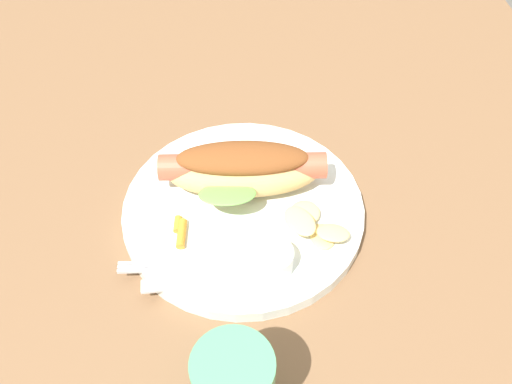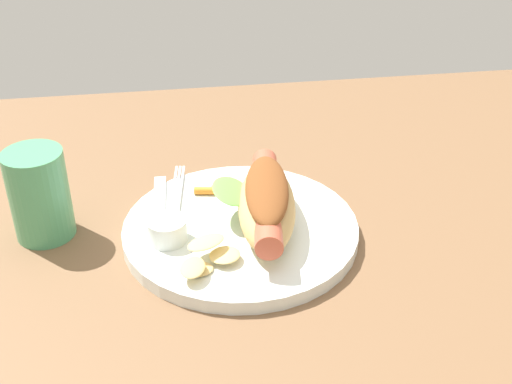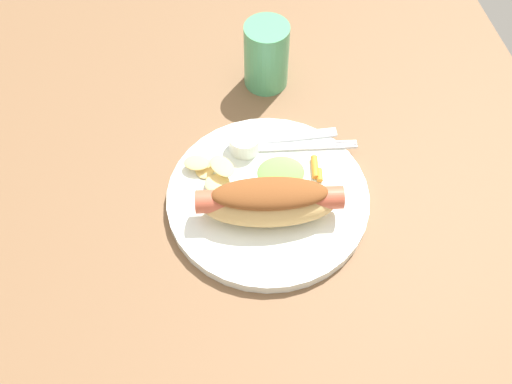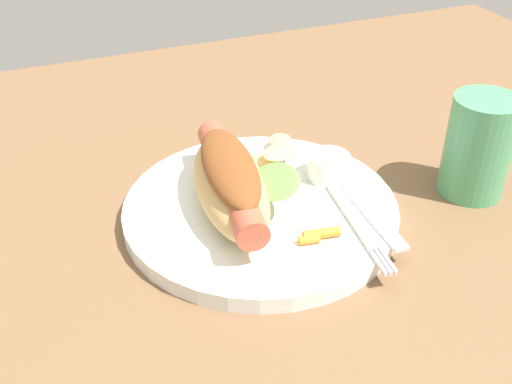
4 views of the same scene
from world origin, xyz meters
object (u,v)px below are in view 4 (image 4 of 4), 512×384
(chips_pile, at_px, (275,152))
(drinking_cup, at_px, (478,147))
(fork, at_px, (353,217))
(hot_dog, at_px, (231,181))
(carrot_garnish, at_px, (318,235))
(knife, at_px, (366,207))
(plate, at_px, (260,210))
(sauce_ramekin, at_px, (328,166))

(chips_pile, height_order, drinking_cup, drinking_cup)
(fork, height_order, drinking_cup, drinking_cup)
(hot_dog, bearing_deg, carrot_garnish, 44.05)
(fork, relative_size, carrot_garnish, 3.81)
(carrot_garnish, bearing_deg, knife, -158.74)
(chips_pile, distance_m, drinking_cup, 0.20)
(knife, height_order, carrot_garnish, carrot_garnish)
(chips_pile, distance_m, carrot_garnish, 0.14)
(hot_dog, height_order, knife, hot_dog)
(knife, xyz_separation_m, chips_pile, (0.04, -0.11, 0.01))
(hot_dog, bearing_deg, chips_pile, 139.06)
(plate, height_order, carrot_garnish, carrot_garnish)
(carrot_garnish, bearing_deg, sauce_ramekin, -122.40)
(chips_pile, height_order, carrot_garnish, chips_pile)
(knife, bearing_deg, drinking_cup, 95.93)
(fork, distance_m, carrot_garnish, 0.05)
(fork, xyz_separation_m, chips_pile, (0.02, -0.12, 0.01))
(knife, xyz_separation_m, carrot_garnish, (0.06, 0.02, 0.00))
(knife, xyz_separation_m, drinking_cup, (-0.13, -0.01, 0.03))
(sauce_ramekin, distance_m, knife, 0.06)
(sauce_ramekin, relative_size, fork, 0.28)
(fork, height_order, carrot_garnish, carrot_garnish)
(plate, relative_size, hot_dog, 1.44)
(fork, relative_size, knife, 1.14)
(hot_dog, bearing_deg, fork, 66.60)
(plate, xyz_separation_m, chips_pile, (-0.04, -0.07, 0.02))
(drinking_cup, bearing_deg, chips_pile, -31.53)
(knife, relative_size, drinking_cup, 1.31)
(carrot_garnish, height_order, drinking_cup, drinking_cup)
(fork, xyz_separation_m, drinking_cup, (-0.15, -0.02, 0.03))
(plate, xyz_separation_m, fork, (-0.07, 0.06, 0.01))
(drinking_cup, bearing_deg, carrot_garnish, 9.49)
(knife, height_order, chips_pile, chips_pile)
(plate, bearing_deg, fork, 141.36)
(knife, height_order, drinking_cup, drinking_cup)
(chips_pile, relative_size, carrot_garnish, 1.80)
(fork, bearing_deg, plate, -121.61)
(hot_dog, bearing_deg, sauce_ramekin, 105.09)
(sauce_ramekin, relative_size, carrot_garnish, 1.06)
(plate, xyz_separation_m, hot_dog, (0.03, -0.00, 0.04))
(hot_dog, height_order, chips_pile, hot_dog)
(hot_dog, xyz_separation_m, sauce_ramekin, (-0.11, -0.01, -0.02))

